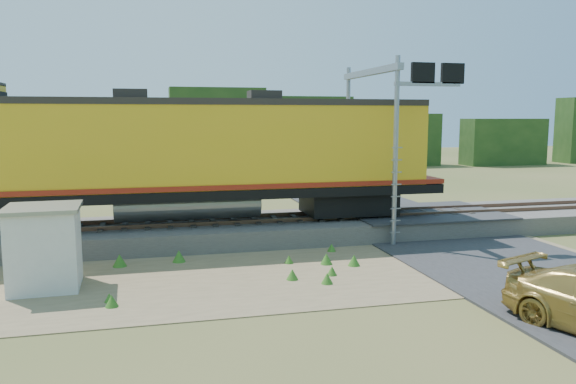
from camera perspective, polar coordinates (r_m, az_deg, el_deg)
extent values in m
plane|color=#475123|center=(18.99, 2.67, -8.36)|extent=(140.00, 140.00, 0.00)
cube|color=slate|center=(24.55, -1.31, -3.71)|extent=(70.00, 5.00, 0.80)
cube|color=brown|center=(23.77, -0.93, -2.91)|extent=(70.00, 0.10, 0.16)
cube|color=brown|center=(25.15, -1.67, -2.32)|extent=(70.00, 0.10, 0.16)
cube|color=#8C7754|center=(19.01, -3.61, -8.30)|extent=(26.00, 8.00, 0.03)
cube|color=#38383A|center=(26.85, 13.45, -2.01)|extent=(7.00, 5.20, 0.06)
cube|color=#38383A|center=(41.67, 3.32, 0.48)|extent=(7.00, 24.00, 0.08)
cube|color=#1B3914|center=(55.78, -8.50, 5.53)|extent=(36.00, 3.00, 6.50)
cube|color=#1B3914|center=(71.62, 25.44, 5.13)|extent=(50.00, 3.00, 6.00)
cube|color=black|center=(24.45, -26.83, -2.09)|extent=(3.91, 2.50, 0.98)
cube|color=black|center=(25.29, 6.12, -1.00)|extent=(3.91, 2.50, 0.98)
cube|color=black|center=(23.75, -10.10, 0.03)|extent=(21.74, 3.26, 0.39)
cylinder|color=gray|center=(23.82, -10.07, -1.22)|extent=(5.98, 1.30, 1.30)
cube|color=gold|center=(23.58, -10.21, 4.56)|extent=(20.11, 3.15, 3.37)
cube|color=maroon|center=(23.71, -10.12, 0.81)|extent=(21.74, 3.32, 0.20)
cube|color=#28231E|center=(23.55, -10.32, 8.98)|extent=(20.11, 3.21, 0.26)
cube|color=#28231E|center=(23.52, -15.69, 9.43)|extent=(1.30, 1.09, 0.49)
cube|color=#28231E|center=(23.99, -2.42, 9.66)|extent=(1.30, 1.09, 0.49)
cube|color=silver|center=(18.69, -23.48, -5.37)|extent=(2.04, 2.04, 2.46)
cube|color=gray|center=(18.46, -23.69, -1.49)|extent=(2.24, 2.24, 0.12)
cylinder|color=gray|center=(22.83, 10.86, 3.93)|extent=(0.20, 0.20, 7.61)
cylinder|color=gray|center=(28.00, 6.07, 4.69)|extent=(0.20, 0.20, 7.61)
cube|color=gray|center=(25.43, 8.37, 11.95)|extent=(0.27, 6.20, 0.27)
cube|color=gray|center=(23.39, 13.99, 10.59)|extent=(2.83, 0.16, 0.16)
cube|color=black|center=(23.32, 13.54, 11.69)|extent=(0.98, 0.16, 0.82)
cube|color=black|center=(23.94, 16.37, 11.48)|extent=(0.98, 0.16, 0.82)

